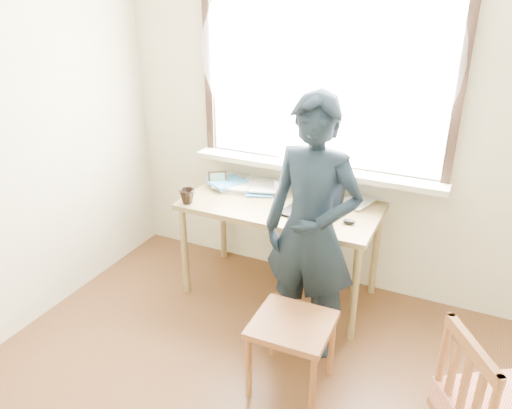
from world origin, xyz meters
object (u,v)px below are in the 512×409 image
at_px(laptop, 314,204).
at_px(person, 312,230).
at_px(work_chair, 292,332).
at_px(mug_white, 282,186).
at_px(desk, 281,214).
at_px(mug_dark, 187,196).

distance_m(laptop, person, 0.44).
xyz_separation_m(laptop, work_chair, (0.17, -0.81, -0.42)).
bearing_deg(mug_white, desk, -68.60).
bearing_deg(person, mug_dark, 175.32).
distance_m(laptop, mug_dark, 0.88).
distance_m(desk, mug_dark, 0.67).
relative_size(desk, mug_dark, 12.28).
bearing_deg(mug_white, person, -54.82).
xyz_separation_m(laptop, person, (0.13, -0.42, 0.03)).
bearing_deg(mug_dark, laptop, 15.66).
bearing_deg(mug_dark, person, -10.37).
relative_size(laptop, person, 0.24).
distance_m(desk, work_chair, 0.99).
relative_size(mug_white, work_chair, 0.27).
xyz_separation_m(mug_dark, work_chair, (1.03, -0.57, -0.41)).
bearing_deg(desk, mug_white, 111.40).
distance_m(laptop, work_chair, 0.93).
xyz_separation_m(mug_white, person, (0.46, -0.65, 0.04)).
xyz_separation_m(laptop, mug_white, (-0.33, 0.24, -0.01)).
bearing_deg(laptop, person, -72.91).
distance_m(desk, mug_white, 0.25).
distance_m(mug_dark, person, 1.00).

